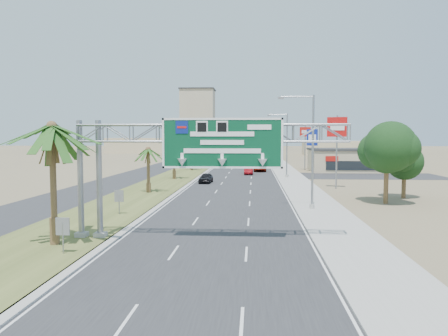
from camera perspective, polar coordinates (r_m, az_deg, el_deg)
name	(u,v)px	position (r m, az deg, el deg)	size (l,w,h in m)	color
ground	(192,301)	(17.73, -4.26, -16.99)	(600.00, 600.00, 0.00)	#8C7A59
road	(246,159)	(126.55, 2.84, 1.17)	(12.00, 300.00, 0.02)	#28282B
sidewalk_right	(275,159)	(126.68, 6.69, 1.17)	(4.00, 300.00, 0.10)	#9E9B93
median_grass	(211,159)	(127.13, -1.67, 1.21)	(7.00, 300.00, 0.12)	#485224
opposing_road	(188,159)	(128.01, -4.79, 1.20)	(8.00, 300.00, 0.02)	#28282B
sign_gantry	(197,142)	(26.53, -3.55, 3.39)	(16.75, 1.24, 7.50)	gray
palm_near	(52,127)	(26.99, -21.58, 4.98)	(5.70, 5.70, 8.35)	brown
palm_row_b	(148,150)	(49.83, -9.88, 2.31)	(3.99, 3.99, 5.95)	brown
palm_row_c	(174,142)	(65.46, -6.55, 3.42)	(3.99, 3.99, 6.75)	brown
palm_row_d	(191,147)	(83.25, -4.29, 2.71)	(3.99, 3.99, 5.45)	brown
palm_row_e	(203,143)	(102.07, -2.76, 3.34)	(3.99, 3.99, 6.15)	brown
palm_row_f	(213,143)	(126.94, -1.45, 3.31)	(3.99, 3.99, 5.75)	brown
streetlight_near	(310,156)	(38.72, 11.22, 1.51)	(3.27, 0.44, 10.00)	gray
streetlight_mid	(286,148)	(68.57, 8.04, 2.62)	(3.27, 0.44, 10.00)	gray
streetlight_far	(275,144)	(104.50, 6.63, 3.12)	(3.27, 0.44, 10.00)	gray
signal_mast	(268,145)	(88.40, 5.74, 3.06)	(10.28, 0.71, 8.00)	gray
store_building	(360,161)	(84.79, 17.30, 0.92)	(18.00, 10.00, 4.00)	#C4B484
oak_near	(387,156)	(44.25, 20.49, 1.42)	(4.50, 4.50, 6.80)	brown
oak_far	(404,162)	(49.00, 22.51, 0.77)	(3.50, 3.50, 5.60)	brown
median_signback_a	(63,229)	(25.07, -20.32, -7.50)	(0.75, 0.08, 2.08)	gray
median_signback_b	(119,198)	(36.39, -13.55, -3.81)	(0.75, 0.08, 2.08)	gray
tower_distant	(198,119)	(268.81, -3.45, 6.42)	(20.00, 16.00, 35.00)	tan
building_distant_left	(138,145)	(182.66, -11.12, 2.93)	(24.00, 14.00, 6.00)	#C4B484
building_distant_right	(332,148)	(158.84, 13.95, 2.54)	(20.00, 12.00, 5.00)	#C4B484
car_left_lane	(206,178)	(60.57, -2.38, -1.32)	(1.62, 4.03, 1.37)	black
car_mid_lane	(249,170)	(74.51, 3.23, -0.31)	(1.47, 4.20, 1.39)	maroon
car_right_lane	(260,168)	(80.81, 4.74, 0.01)	(2.27, 4.92, 1.37)	gray
car_far	(233,159)	(112.02, 1.15, 1.22)	(2.30, 5.67, 1.64)	black
pole_sign_red_near	(337,131)	(55.37, 14.55, 4.68)	(2.38, 0.98, 9.01)	gray
pole_sign_blue	(312,139)	(81.42, 11.44, 3.70)	(1.95, 1.07, 8.00)	gray
pole_sign_red_far	(305,135)	(85.45, 10.56, 4.22)	(2.17, 1.04, 8.49)	gray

